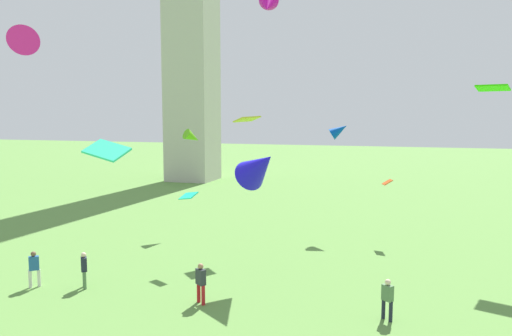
{
  "coord_description": "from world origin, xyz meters",
  "views": [
    {
      "loc": [
        6.5,
        -0.06,
        7.6
      ],
      "look_at": [
        0.74,
        18.95,
        5.42
      ],
      "focal_mm": 34.1,
      "sensor_mm": 36.0,
      "label": 1
    }
  ],
  "objects": [
    {
      "name": "person_4",
      "position": [
        -1.12,
        17.4,
        0.94
      ],
      "size": [
        0.5,
        0.46,
        1.67
      ],
      "rotation": [
        0.0,
        0.0,
        2.5
      ],
      "color": "red",
      "rests_on": "ground_plane"
    },
    {
      "name": "kite_flying_8",
      "position": [
        -2.19,
        26.83,
        7.34
      ],
      "size": [
        1.55,
        1.68,
        0.39
      ],
      "rotation": [
        0.0,
        0.0,
        0.98
      ],
      "color": "gold"
    },
    {
      "name": "person_2",
      "position": [
        6.13,
        17.93,
        0.89
      ],
      "size": [
        0.47,
        0.44,
        1.57
      ],
      "rotation": [
        0.0,
        0.0,
        2.47
      ],
      "color": "#1E2333",
      "rests_on": "ground_plane"
    },
    {
      "name": "kite_flying_3",
      "position": [
        -6.97,
        29.72,
        6.11
      ],
      "size": [
        1.36,
        1.46,
        1.13
      ],
      "rotation": [
        0.0,
        0.0,
        2.5
      ],
      "color": "#57B310"
    },
    {
      "name": "kite_flying_9",
      "position": [
        10.83,
        27.63,
        8.97
      ],
      "size": [
        1.81,
        1.51,
        0.31
      ],
      "rotation": [
        0.0,
        0.0,
        5.94
      ],
      "color": "#2FE105"
    },
    {
      "name": "person_3",
      "position": [
        -8.92,
        17.02,
        0.92
      ],
      "size": [
        0.47,
        0.46,
        1.62
      ],
      "rotation": [
        0.0,
        0.0,
        0.74
      ],
      "color": "silver",
      "rests_on": "ground_plane"
    },
    {
      "name": "kite_flying_4",
      "position": [
        2.49,
        31.93,
        6.59
      ],
      "size": [
        1.52,
        1.07,
        1.28
      ],
      "rotation": [
        0.0,
        0.0,
        1.77
      ],
      "color": "#0346B2"
    },
    {
      "name": "kite_flying_6",
      "position": [
        -3.71,
        21.95,
        3.56
      ],
      "size": [
        1.02,
        0.89,
        0.43
      ],
      "rotation": [
        0.0,
        0.0,
        2.77
      ],
      "color": "#1ADDB2"
    },
    {
      "name": "kite_flying_7",
      "position": [
        -8.37,
        16.25,
        10.32
      ],
      "size": [
        2.27,
        2.15,
        1.53
      ],
      "rotation": [
        0.0,
        0.0,
        4.05
      ],
      "color": "#E8228D"
    },
    {
      "name": "kite_flying_1",
      "position": [
        -0.13,
        23.86,
        13.02
      ],
      "size": [
        1.34,
        1.9,
        1.59
      ],
      "rotation": [
        0.0,
        0.0,
        0.2
      ],
      "color": "#C20694"
    },
    {
      "name": "kite_flying_10",
      "position": [
        0.3,
        20.97,
        5.25
      ],
      "size": [
        2.92,
        2.8,
        2.34
      ],
      "rotation": [
        0.0,
        0.0,
        0.87
      ],
      "color": "#1911E3"
    },
    {
      "name": "kite_flying_2",
      "position": [
        -5.26,
        17.38,
        6.13
      ],
      "size": [
        1.88,
        1.29,
        0.89
      ],
      "rotation": [
        0.0,
        0.0,
        6.16
      ],
      "color": "#2DD6A7"
    },
    {
      "name": "kite_flying_0",
      "position": [
        5.68,
        29.79,
        3.58
      ],
      "size": [
        0.7,
        0.94,
        0.37
      ],
      "rotation": [
        0.0,
        0.0,
        1.81
      ],
      "color": "#CA4A13"
    },
    {
      "name": "person_1",
      "position": [
        -6.74,
        17.57,
        0.91
      ],
      "size": [
        0.45,
        0.48,
        1.61
      ],
      "rotation": [
        0.0,
        0.0,
        5.39
      ],
      "color": "#51754C",
      "rests_on": "ground_plane"
    }
  ]
}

